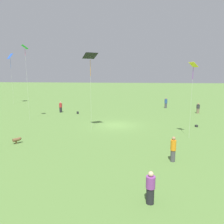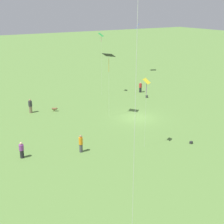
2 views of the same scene
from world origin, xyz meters
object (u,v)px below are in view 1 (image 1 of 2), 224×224
kite_0 (25,50)px  person_4 (61,107)px  picnic_bag_0 (78,113)px  person_0 (166,103)px  person_6 (173,149)px  kite_6 (193,68)px  person_2 (150,188)px  dog_0 (17,140)px  picnic_bag_1 (196,126)px  kite_3 (10,57)px  kite_2 (90,57)px  person_3 (198,108)px

kite_0 → person_4: bearing=-17.2°
person_4 → picnic_bag_0: bearing=-141.2°
person_0 → person_6: 23.94m
kite_6 → picnic_bag_0: kite_6 is taller
person_2 → person_6: bearing=3.9°
kite_6 → dog_0: kite_6 is taller
picnic_bag_1 → kite_3: bearing=-26.6°
person_0 → person_2: 29.19m
person_0 → kite_0: 23.54m
person_4 → kite_2: (-6.95, 10.01, 6.63)m
person_0 → picnic_bag_1: 13.73m
person_6 → picnic_bag_0: bearing=-135.2°
person_6 → kite_3: 38.05m
person_4 → picnic_bag_0: size_ratio=4.60×
kite_2 → kite_6: bearing=-178.5°
person_4 → person_6: bearing=-173.6°
person_2 → kite_2: (5.45, -12.50, 6.68)m
picnic_bag_0 → dog_0: bearing=84.7°
kite_2 → picnic_bag_0: kite_2 is taller
person_0 → kite_3: (29.17, -1.91, 8.05)m
person_0 → person_4: person_0 is taller
picnic_bag_0 → person_4: bearing=-18.5°
kite_6 → picnic_bag_1: bearing=-4.8°
kite_6 → kite_3: bearing=72.2°
picnic_bag_0 → picnic_bag_1: size_ratio=1.07×
kite_6 → picnic_bag_0: size_ratio=19.12×
person_2 → dog_0: bearing=78.2°
picnic_bag_1 → kite_6: bearing=68.5°
person_4 → kite_0: (2.00, 5.91, 7.86)m
person_2 → picnic_bag_0: size_ratio=4.34×
person_0 → kite_0: size_ratio=0.19×
person_2 → picnic_bag_0: (9.46, -21.53, -0.58)m
kite_3 → picnic_bag_0: 20.16m
dog_0 → picnic_bag_1: bearing=63.8°
person_0 → picnic_bag_0: 15.44m
dog_0 → picnic_bag_0: 14.15m
person_4 → kite_6: kite_6 is taller
person_4 → picnic_bag_0: person_4 is taller
person_2 → kite_2: size_ratio=0.20×
person_3 → dog_0: size_ratio=2.28×
kite_2 → kite_6: 9.72m
person_0 → person_3: (-4.14, 4.75, -0.13)m
person_2 → person_3: person_3 is taller
kite_3 → dog_0: 28.73m
kite_3 → person_2: bearing=31.5°
person_6 → kite_0: (16.15, -11.52, 7.80)m
kite_0 → picnic_bag_0: kite_0 is taller
kite_6 → dog_0: bearing=119.5°
person_4 → picnic_bag_0: 3.16m
kite_6 → dog_0: 16.31m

